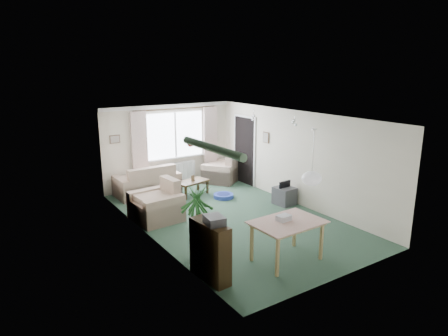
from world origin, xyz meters
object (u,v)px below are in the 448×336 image
armchair_corner (221,168)px  dining_table (287,241)px  houseplant (197,222)px  tv_cube (284,196)px  coffee_table (192,188)px  sofa (147,180)px  armchair_left (156,200)px  bookshelf (210,251)px  pet_bed (223,196)px

armchair_corner → dining_table: size_ratio=0.83×
houseplant → tv_cube: 3.66m
coffee_table → sofa: bearing=145.5°
dining_table → tv_cube: 3.10m
coffee_table → houseplant: bearing=-117.3°
armchair_corner → coffee_table: 1.56m
armchair_left → bookshelf: size_ratio=1.04×
coffee_table → bookshelf: 4.57m
armchair_left → dining_table: size_ratio=0.89×
armchair_left → bookshelf: 2.98m
bookshelf → pet_bed: 4.27m
dining_table → houseplant: bearing=144.4°
bookshelf → coffee_table: bearing=60.0°
coffee_table → houseplant: size_ratio=0.61×
armchair_corner → houseplant: (-3.12, -4.06, 0.29)m
armchair_corner → dining_table: armchair_corner is taller
armchair_corner → tv_cube: size_ratio=1.98×
armchair_left → bookshelf: (-0.34, -2.96, 0.03)m
bookshelf → dining_table: size_ratio=0.85×
armchair_left → houseplant: 2.23m
tv_cube → pet_bed: bearing=124.0°
houseplant → dining_table: 1.66m
coffee_table → armchair_left: bearing=-143.7°
sofa → bookshelf: size_ratio=1.70×
coffee_table → tv_cube: size_ratio=1.80×
coffee_table → bookshelf: bearing=-115.1°
armchair_left → coffee_table: armchair_left is taller
armchair_corner → pet_bed: (-0.81, -1.38, -0.38)m
sofa → pet_bed: size_ratio=3.16×
bookshelf → dining_table: (1.51, -0.20, -0.13)m
armchair_corner → dining_table: (-1.80, -5.00, -0.07)m
coffee_table → houseplant: (-1.74, -3.38, 0.52)m
armchair_corner → armchair_left: bearing=-3.7°
pet_bed → houseplant: bearing=-130.9°
houseplant → armchair_corner: bearing=52.4°
dining_table → bookshelf: bearing=172.6°
bookshelf → tv_cube: bearing=26.2°
armchair_corner → pet_bed: bearing=24.2°
bookshelf → sofa: bearing=74.4°
bookshelf → pet_bed: bearing=48.9°
armchair_left → pet_bed: bearing=98.0°
coffee_table → houseplant: houseplant is taller
dining_table → tv_cube: bearing=49.0°
coffee_table → houseplant: 3.84m
pet_bed → tv_cube: bearing=-51.3°
bookshelf → armchair_corner: bearing=50.5°
tv_cube → coffee_table: bearing=124.3°
bookshelf → tv_cube: (3.54, 2.14, -0.28)m
sofa → coffee_table: size_ratio=1.92×
sofa → houseplant: houseplant is taller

